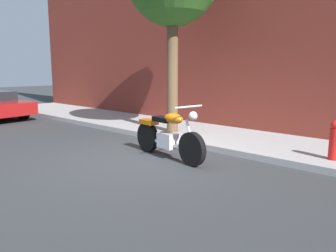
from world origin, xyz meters
name	(u,v)px	position (x,y,z in m)	size (l,w,h in m)	color
ground_plane	(140,160)	(0.00, 0.00, 0.00)	(60.00, 60.00, 0.00)	#303335
sidewalk	(218,137)	(0.00, 2.82, 0.07)	(22.12, 2.50, 0.14)	#9C9C9C
motorcycle	(168,136)	(0.32, 0.50, 0.48)	(2.17, 0.74, 1.17)	black
fire_hydrant	(334,144)	(3.10, 2.22, 0.46)	(0.20, 0.20, 0.91)	red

